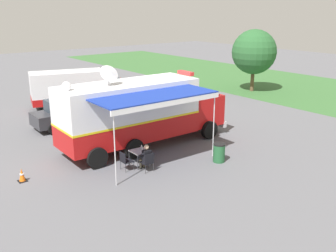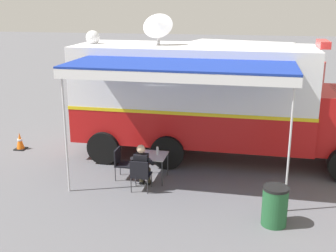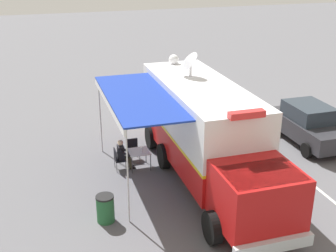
% 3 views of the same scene
% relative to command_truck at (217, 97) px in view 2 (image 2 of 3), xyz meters
% --- Properties ---
extents(ground_plane, '(100.00, 100.00, 0.00)m').
position_rel_command_truck_xyz_m(ground_plane, '(-0.05, -0.75, -1.94)').
color(ground_plane, '#5B5B60').
extents(lot_stripe, '(0.21, 4.80, 0.01)m').
position_rel_command_truck_xyz_m(lot_stripe, '(-3.61, 1.55, -1.94)').
color(lot_stripe, silver).
rests_on(lot_stripe, ground).
extents(command_truck, '(4.97, 9.54, 4.53)m').
position_rel_command_truck_xyz_m(command_truck, '(0.00, 0.00, 0.00)').
color(command_truck, '#B71414').
rests_on(command_truck, ground).
extents(folding_table, '(0.82, 0.82, 0.73)m').
position_rel_command_truck_xyz_m(folding_table, '(2.12, -1.58, -1.27)').
color(folding_table, silver).
rests_on(folding_table, ground).
extents(water_bottle, '(0.07, 0.07, 0.22)m').
position_rel_command_truck_xyz_m(water_bottle, '(2.04, -1.43, -1.11)').
color(water_bottle, silver).
rests_on(water_bottle, folding_table).
extents(folding_chair_at_table, '(0.49, 0.49, 0.87)m').
position_rel_command_truck_xyz_m(folding_chair_at_table, '(2.92, -1.70, -1.43)').
color(folding_chair_at_table, black).
rests_on(folding_chair_at_table, ground).
extents(folding_chair_beside_table, '(0.49, 0.49, 0.87)m').
position_rel_command_truck_xyz_m(folding_chair_beside_table, '(2.18, -2.43, -1.43)').
color(folding_chair_beside_table, black).
rests_on(folding_chair_beside_table, ground).
extents(seated_responder, '(0.67, 0.56, 1.25)m').
position_rel_command_truck_xyz_m(seated_responder, '(2.73, -1.70, -1.29)').
color(seated_responder, black).
rests_on(seated_responder, ground).
extents(trash_bin, '(0.57, 0.57, 0.91)m').
position_rel_command_truck_xyz_m(trash_bin, '(4.05, 1.64, -1.49)').
color(trash_bin, '#235B33').
rests_on(trash_bin, ground).
extents(traffic_cone, '(0.36, 0.36, 0.58)m').
position_rel_command_truck_xyz_m(traffic_cone, '(0.46, -6.47, -1.66)').
color(traffic_cone, black).
rests_on(traffic_cone, ground).
extents(support_truck, '(3.78, 7.10, 2.70)m').
position_rel_command_truck_xyz_m(support_truck, '(-9.96, 0.96, -0.56)').
color(support_truck, white).
rests_on(support_truck, ground).
extents(car_behind_truck, '(2.09, 4.24, 1.76)m').
position_rel_command_truck_xyz_m(car_behind_truck, '(-5.67, -1.66, -1.06)').
color(car_behind_truck, '#2D2D33').
rests_on(car_behind_truck, ground).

